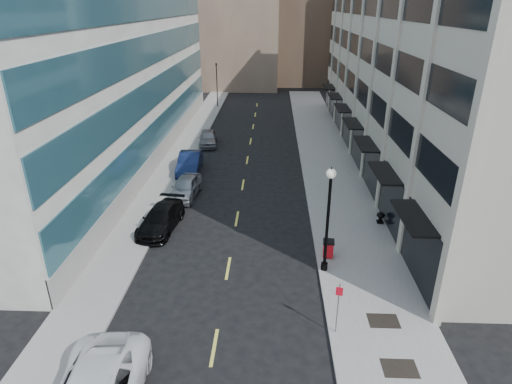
# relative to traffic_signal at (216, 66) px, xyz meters

# --- Properties ---
(sidewalk_right) EXTENTS (5.00, 80.00, 0.15)m
(sidewalk_right) POSITION_rel_traffic_signal_xyz_m (13.00, -28.00, -5.64)
(sidewalk_right) COLOR gray
(sidewalk_right) RESTS_ON ground
(sidewalk_left) EXTENTS (3.00, 80.00, 0.15)m
(sidewalk_left) POSITION_rel_traffic_signal_xyz_m (-1.00, -28.00, -5.64)
(sidewalk_left) COLOR gray
(sidewalk_left) RESTS_ON ground
(building_right) EXTENTS (15.30, 46.50, 18.25)m
(building_right) POSITION_rel_traffic_signal_xyz_m (22.44, -21.01, 3.28)
(building_right) COLOR #B8AF9C
(building_right) RESTS_ON ground
(building_left) EXTENTS (16.14, 46.00, 20.00)m
(building_left) POSITION_rel_traffic_signal_xyz_m (-10.45, -21.00, 4.27)
(building_left) COLOR white
(building_left) RESTS_ON ground
(skyline_tan_near) EXTENTS (14.00, 18.00, 28.00)m
(skyline_tan_near) POSITION_rel_traffic_signal_xyz_m (1.50, 20.00, 8.28)
(skyline_tan_near) COLOR #8E765D
(skyline_tan_near) RESTS_ON ground
(skyline_tan_far) EXTENTS (12.00, 14.00, 22.00)m
(skyline_tan_far) POSITION_rel_traffic_signal_xyz_m (-8.50, 30.00, 5.28)
(skyline_tan_far) COLOR #8E765D
(skyline_tan_far) RESTS_ON ground
(skyline_stone) EXTENTS (10.00, 14.00, 20.00)m
(skyline_stone) POSITION_rel_traffic_signal_xyz_m (23.50, 18.00, 4.28)
(skyline_stone) COLOR #B8AF9C
(skyline_stone) RESTS_ON ground
(grate_mid) EXTENTS (1.40, 1.00, 0.01)m
(grate_mid) POSITION_rel_traffic_signal_xyz_m (13.10, -47.00, -5.56)
(grate_mid) COLOR black
(grate_mid) RESTS_ON sidewalk_right
(grate_far) EXTENTS (1.40, 1.00, 0.01)m
(grate_far) POSITION_rel_traffic_signal_xyz_m (13.10, -44.20, -5.56)
(grate_far) COLOR black
(grate_far) RESTS_ON sidewalk_right
(road_centerline) EXTENTS (0.15, 68.20, 0.01)m
(road_centerline) POSITION_rel_traffic_signal_xyz_m (5.50, -31.00, -5.71)
(road_centerline) COLOR #D8CC4C
(road_centerline) RESTS_ON ground
(traffic_signal) EXTENTS (0.66, 0.66, 6.98)m
(traffic_signal) POSITION_rel_traffic_signal_xyz_m (0.00, 0.00, 0.00)
(traffic_signal) COLOR black
(traffic_signal) RESTS_ON ground
(car_black_pickup) EXTENTS (2.61, 5.25, 1.47)m
(car_black_pickup) POSITION_rel_traffic_signal_xyz_m (0.70, -35.63, -4.98)
(car_black_pickup) COLOR black
(car_black_pickup) RESTS_ON ground
(car_silver_sedan) EXTENTS (2.17, 4.66, 1.55)m
(car_silver_sedan) POSITION_rel_traffic_signal_xyz_m (1.32, -30.48, -4.94)
(car_silver_sedan) COLOR #9EA1A7
(car_silver_sedan) RESTS_ON ground
(car_blue_sedan) EXTENTS (2.02, 5.24, 1.70)m
(car_blue_sedan) POSITION_rel_traffic_signal_xyz_m (0.70, -25.28, -4.87)
(car_blue_sedan) COLOR #131F49
(car_blue_sedan) RESTS_ON ground
(car_grey_sedan) EXTENTS (2.28, 4.65, 1.53)m
(car_grey_sedan) POSITION_rel_traffic_signal_xyz_m (1.15, -17.44, -4.95)
(car_grey_sedan) COLOR gray
(car_grey_sedan) RESTS_ON ground
(trash_bin) EXTENTS (0.70, 0.75, 1.04)m
(trash_bin) POSITION_rel_traffic_signal_xyz_m (11.15, -38.79, -5.01)
(trash_bin) COLOR red
(trash_bin) RESTS_ON sidewalk_right
(lamppost) EXTENTS (0.50, 0.50, 6.04)m
(lamppost) POSITION_rel_traffic_signal_xyz_m (10.80, -40.12, -2.02)
(lamppost) COLOR black
(lamppost) RESTS_ON sidewalk_right
(sign_post) EXTENTS (0.30, 0.10, 2.57)m
(sign_post) POSITION_rel_traffic_signal_xyz_m (10.80, -45.01, -3.93)
(sign_post) COLOR slate
(sign_post) RESTS_ON sidewalk_right
(urn_planter) EXTENTS (0.55, 0.55, 0.76)m
(urn_planter) POSITION_rel_traffic_signal_xyz_m (15.10, -34.48, -5.11)
(urn_planter) COLOR black
(urn_planter) RESTS_ON sidewalk_right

